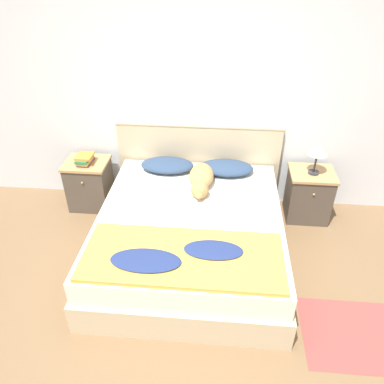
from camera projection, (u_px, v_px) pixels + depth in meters
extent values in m
plane|color=brown|center=(175.00, 358.00, 2.73)|extent=(16.00, 16.00, 0.00)
cube|color=silver|center=(199.00, 91.00, 3.79)|extent=(9.00, 0.06, 2.55)
cube|color=#C6B28E|center=(190.00, 244.00, 3.55)|extent=(1.69, 1.90, 0.28)
cube|color=silver|center=(190.00, 223.00, 3.41)|extent=(1.63, 1.84, 0.23)
cube|color=#C6B28E|center=(198.00, 164.00, 4.18)|extent=(1.77, 0.04, 0.93)
cylinder|color=#C6B28E|center=(199.00, 126.00, 3.92)|extent=(1.77, 0.06, 0.06)
cube|color=#4C4238|center=(90.00, 185.00, 4.20)|extent=(0.44, 0.38, 0.53)
cube|color=tan|center=(86.00, 163.00, 4.04)|extent=(0.46, 0.40, 0.03)
sphere|color=tan|center=(82.00, 183.00, 3.95)|extent=(0.02, 0.02, 0.02)
cube|color=#4C4238|center=(308.00, 196.00, 4.02)|extent=(0.44, 0.38, 0.53)
cube|color=tan|center=(313.00, 173.00, 3.86)|extent=(0.46, 0.40, 0.03)
sphere|color=tan|center=(314.00, 194.00, 3.77)|extent=(0.02, 0.02, 0.02)
ellipsoid|color=navy|center=(167.00, 165.00, 3.95)|extent=(0.56, 0.33, 0.12)
ellipsoid|color=navy|center=(226.00, 168.00, 3.90)|extent=(0.56, 0.33, 0.12)
cube|color=gold|center=(183.00, 257.00, 2.85)|extent=(1.53, 0.64, 0.04)
ellipsoid|color=navy|center=(146.00, 260.00, 2.78)|extent=(0.54, 0.26, 0.03)
ellipsoid|color=navy|center=(213.00, 250.00, 2.87)|extent=(0.46, 0.23, 0.03)
ellipsoid|color=tan|center=(201.00, 176.00, 3.72)|extent=(0.24, 0.44, 0.16)
sphere|color=tan|center=(200.00, 190.00, 3.51)|extent=(0.17, 0.17, 0.17)
ellipsoid|color=tan|center=(199.00, 195.00, 3.46)|extent=(0.08, 0.09, 0.07)
cone|color=tan|center=(195.00, 183.00, 3.49)|extent=(0.05, 0.05, 0.06)
cone|color=tan|center=(205.00, 184.00, 3.48)|extent=(0.05, 0.05, 0.06)
ellipsoid|color=tan|center=(206.00, 170.00, 3.90)|extent=(0.14, 0.20, 0.06)
cube|color=#703D7F|center=(86.00, 162.00, 4.01)|extent=(0.14, 0.22, 0.02)
cube|color=gold|center=(85.00, 160.00, 3.99)|extent=(0.14, 0.22, 0.02)
cube|color=#337547|center=(84.00, 158.00, 3.98)|extent=(0.13, 0.23, 0.03)
cube|color=orange|center=(84.00, 156.00, 3.97)|extent=(0.17, 0.19, 0.02)
cylinder|color=#2D2D33|center=(313.00, 172.00, 3.83)|extent=(0.11, 0.11, 0.02)
cylinder|color=#2D2D33|center=(315.00, 163.00, 3.77)|extent=(0.02, 0.02, 0.20)
cone|color=beige|center=(319.00, 148.00, 3.67)|extent=(0.20, 0.20, 0.14)
cube|color=#93423D|center=(372.00, 336.00, 2.88)|extent=(1.07, 0.66, 0.00)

